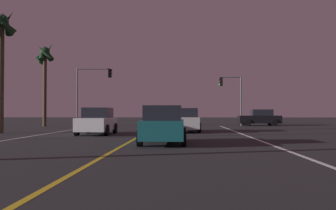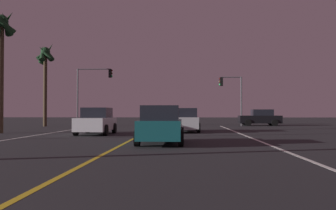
% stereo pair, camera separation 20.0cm
% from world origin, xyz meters
% --- Properties ---
extents(lane_edge_right, '(0.16, 43.34, 0.01)m').
position_xyz_m(lane_edge_right, '(6.36, 15.67, 0.00)').
color(lane_edge_right, silver).
rests_on(lane_edge_right, ground).
extents(lane_center_divider, '(0.16, 43.34, 0.01)m').
position_xyz_m(lane_center_divider, '(0.00, 15.67, 0.00)').
color(lane_center_divider, gold).
rests_on(lane_center_divider, ground).
extents(car_ahead_far, '(2.02, 4.30, 1.70)m').
position_xyz_m(car_ahead_far, '(2.77, 26.34, 0.82)').
color(car_ahead_far, black).
rests_on(car_ahead_far, ground).
extents(car_oncoming, '(2.02, 4.30, 1.70)m').
position_xyz_m(car_oncoming, '(-2.90, 22.94, 0.82)').
color(car_oncoming, black).
rests_on(car_oncoming, ground).
extents(car_lead_same_lane, '(2.02, 4.30, 1.70)m').
position_xyz_m(car_lead_same_lane, '(1.66, 16.17, 0.82)').
color(car_lead_same_lane, black).
rests_on(car_lead_same_lane, ground).
extents(car_crossing_side, '(4.30, 2.02, 1.70)m').
position_xyz_m(car_crossing_side, '(10.61, 38.60, 0.82)').
color(car_crossing_side, black).
rests_on(car_crossing_side, ground).
extents(traffic_light_near_right, '(2.36, 0.36, 5.08)m').
position_xyz_m(traffic_light_near_right, '(7.44, 37.84, 3.75)').
color(traffic_light_near_right, '#4C4C51').
rests_on(traffic_light_near_right, ground).
extents(traffic_light_near_left, '(3.77, 0.36, 5.99)m').
position_xyz_m(traffic_light_near_left, '(-6.82, 37.84, 4.45)').
color(traffic_light_near_left, '#4C4C51').
rests_on(traffic_light_near_left, ground).
extents(palm_tree_left_mid, '(2.08, 2.28, 8.42)m').
position_xyz_m(palm_tree_left_mid, '(-9.68, 23.96, 6.70)').
color(palm_tree_left_mid, '#473826').
rests_on(palm_tree_left_mid, ground).
extents(palm_tree_left_far, '(1.88, 1.93, 8.42)m').
position_xyz_m(palm_tree_left_far, '(-11.14, 35.60, 6.57)').
color(palm_tree_left_far, '#473826').
rests_on(palm_tree_left_far, ground).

